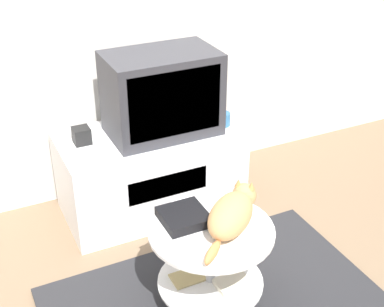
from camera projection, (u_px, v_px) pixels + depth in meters
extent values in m
cube|color=#28282B|center=(218.00, 307.00, 2.61)|extent=(1.60, 1.03, 0.02)
cube|color=white|center=(150.00, 171.00, 3.25)|extent=(1.06, 0.56, 0.52)
cube|color=silver|center=(168.00, 185.00, 3.01)|extent=(0.48, 0.01, 0.15)
cube|color=#333338|center=(162.00, 94.00, 3.03)|extent=(0.63, 0.39, 0.48)
cube|color=black|center=(175.00, 104.00, 2.87)|extent=(0.54, 0.01, 0.37)
cube|color=black|center=(82.00, 136.00, 3.00)|extent=(0.09, 0.09, 0.09)
cylinder|color=teal|center=(223.00, 119.00, 3.20)|extent=(0.09, 0.09, 0.08)
cylinder|color=#B2B2B7|center=(210.00, 301.00, 2.62)|extent=(0.24, 0.24, 0.01)
cylinder|color=#B7B7BC|center=(211.00, 268.00, 2.52)|extent=(0.04, 0.04, 0.43)
cylinder|color=white|center=(210.00, 281.00, 2.56)|extent=(0.51, 0.51, 0.01)
cylinder|color=white|center=(211.00, 231.00, 2.41)|extent=(0.58, 0.58, 0.02)
cube|color=beige|center=(233.00, 283.00, 2.52)|extent=(0.16, 0.12, 0.02)
cube|color=tan|center=(188.00, 277.00, 2.57)|extent=(0.16, 0.11, 0.01)
cube|color=black|center=(184.00, 217.00, 2.45)|extent=(0.21, 0.21, 0.05)
ellipsoid|color=tan|center=(231.00, 215.00, 2.37)|extent=(0.37, 0.36, 0.15)
sphere|color=tan|center=(244.00, 195.00, 2.54)|extent=(0.12, 0.12, 0.12)
cone|color=#D18447|center=(238.00, 183.00, 2.52)|extent=(0.04, 0.04, 0.04)
cone|color=#D18447|center=(251.00, 186.00, 2.50)|extent=(0.04, 0.04, 0.04)
ellipsoid|color=#D18447|center=(213.00, 252.00, 2.22)|extent=(0.15, 0.14, 0.05)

